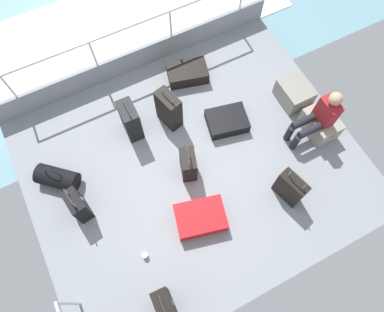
{
  "coord_description": "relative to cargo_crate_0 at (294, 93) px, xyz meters",
  "views": [
    {
      "loc": [
        1.9,
        -0.99,
        5.27
      ],
      "look_at": [
        -0.03,
        -0.0,
        0.25
      ],
      "focal_mm": 32.86,
      "sensor_mm": 36.0,
      "label": 1
    }
  ],
  "objects": [
    {
      "name": "suitcase_0",
      "position": [
        1.17,
        -2.43,
        -0.06
      ],
      "size": [
        0.68,
        0.83,
        0.23
      ],
      "color": "red",
      "rests_on": "ground_plane"
    },
    {
      "name": "ground_plane",
      "position": [
        0.3,
        -2.11,
        -0.21
      ],
      "size": [
        4.4,
        5.2,
        0.06
      ],
      "primitive_type": "cube",
      "color": "gray"
    },
    {
      "name": "suitcase_3",
      "position": [
        -0.59,
        -2.09,
        0.17
      ],
      "size": [
        0.47,
        0.33,
        0.84
      ],
      "color": "black",
      "rests_on": "ground_plane"
    },
    {
      "name": "suitcase_5",
      "position": [
        -0.08,
        -1.27,
        -0.08
      ],
      "size": [
        0.64,
        0.75,
        0.2
      ],
      "color": "black",
      "rests_on": "ground_plane"
    },
    {
      "name": "suitcase_8",
      "position": [
        2.04,
        -3.41,
        0.15
      ],
      "size": [
        0.43,
        0.23,
        0.75
      ],
      "color": "black",
      "rests_on": "ground_plane"
    },
    {
      "name": "suitcase_6",
      "position": [
        1.42,
        -1.06,
        0.11
      ],
      "size": [
        0.48,
        0.3,
        0.78
      ],
      "color": "black",
      "rests_on": "ground_plane"
    },
    {
      "name": "suitcase_4",
      "position": [
        0.22,
        -3.96,
        0.09
      ],
      "size": [
        0.41,
        0.26,
        0.74
      ],
      "color": "black",
      "rests_on": "ground_plane"
    },
    {
      "name": "gunwale_port",
      "position": [
        -1.87,
        -2.11,
        0.04
      ],
      "size": [
        0.06,
        5.2,
        0.45
      ],
      "primitive_type": "cube",
      "color": "gray",
      "rests_on": "ground_plane"
    },
    {
      "name": "cargo_crate_1",
      "position": [
        0.7,
        0.04,
        0.01
      ],
      "size": [
        0.63,
        0.43,
        0.37
      ],
      "color": "gray",
      "rests_on": "ground_plane"
    },
    {
      "name": "paper_cup",
      "position": [
        1.28,
        -3.39,
        -0.13
      ],
      "size": [
        0.08,
        0.08,
        0.1
      ],
      "primitive_type": "cylinder",
      "color": "white",
      "rests_on": "ground_plane"
    },
    {
      "name": "duffel_bag",
      "position": [
        -0.39,
        -4.11,
        -0.02
      ],
      "size": [
        0.66,
        0.68,
        0.46
      ],
      "color": "black",
      "rests_on": "ground_plane"
    },
    {
      "name": "railing_port",
      "position": [
        -1.87,
        -2.11,
        0.6
      ],
      "size": [
        0.04,
        4.2,
        1.02
      ],
      "color": "silver",
      "rests_on": "ground_plane"
    },
    {
      "name": "suitcase_7",
      "position": [
        -0.69,
        -2.72,
        0.17
      ],
      "size": [
        0.42,
        0.26,
        0.81
      ],
      "color": "black",
      "rests_on": "ground_plane"
    },
    {
      "name": "sea_wake",
      "position": [
        -3.3,
        -2.11,
        -0.52
      ],
      "size": [
        12.0,
        12.0,
        0.01
      ],
      "color": "#6B99A8",
      "rests_on": "ground_plane"
    },
    {
      "name": "cargo_crate_0",
      "position": [
        0.0,
        0.0,
        0.0
      ],
      "size": [
        0.6,
        0.47,
        0.36
      ],
      "color": "gray",
      "rests_on": "ground_plane"
    },
    {
      "name": "suitcase_2",
      "position": [
        -1.24,
        -1.43,
        -0.06
      ],
      "size": [
        0.61,
        0.79,
        0.24
      ],
      "color": "black",
      "rests_on": "ground_plane"
    },
    {
      "name": "suitcase_1",
      "position": [
        0.38,
        -2.24,
        0.09
      ],
      "size": [
        0.42,
        0.32,
        0.76
      ],
      "color": "black",
      "rests_on": "ground_plane"
    },
    {
      "name": "passenger_seated",
      "position": [
        0.7,
        -0.14,
        0.38
      ],
      "size": [
        0.34,
        0.66,
        1.07
      ],
      "color": "maroon",
      "rests_on": "ground_plane"
    }
  ]
}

